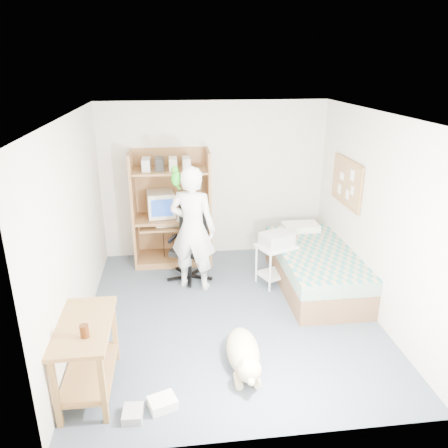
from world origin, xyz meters
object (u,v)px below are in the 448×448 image
Objects in this scene: dog at (244,354)px; bed at (315,267)px; computer_hutch at (172,212)px; person at (193,229)px; office_chair at (190,254)px; side_desk at (87,347)px; printer_cart at (276,258)px.

bed is at bearing 53.10° from dog.
computer_hutch reaches higher than person.
dog is at bearing -57.15° from office_chair.
side_desk reaches higher than printer_cart.
bed is 1.90× the size of office_chair.
side_desk is 1.62× the size of printer_cart.
office_chair reaches higher than dog.
bed is at bearing 5.73° from office_chair.
dog is (1.55, 0.14, -0.32)m from side_desk.
computer_hutch is 2.91× the size of printer_cart.
side_desk is 2.33m from person.
office_chair is 0.59m from person.
side_desk is (-0.85, -2.94, -0.33)m from computer_hutch.
computer_hutch reaches higher than dog.
dog is at bearing -76.05° from computer_hutch.
side_desk is at bearing -106.14° from computer_hutch.
side_desk is at bearing -94.34° from office_chair.
printer_cart is at bearing 165.45° from bed.
bed is 1.14× the size of person.
bed is 0.57m from printer_cart.
bed is at bearing -164.77° from person.
computer_hutch is 0.98m from person.
dog is at bearing 5.08° from side_desk.
office_chair is (1.10, 2.30, -0.11)m from side_desk.
computer_hutch is 1.02× the size of person.
office_chair reaches higher than bed.
bed is at bearing 32.50° from side_desk.
dog is at bearing -127.85° from bed.
bed is 2.13m from dog.
computer_hutch is 1.81m from printer_cart.
side_desk is 3.03m from printer_cart.
dog is (0.45, -2.16, -0.20)m from office_chair.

